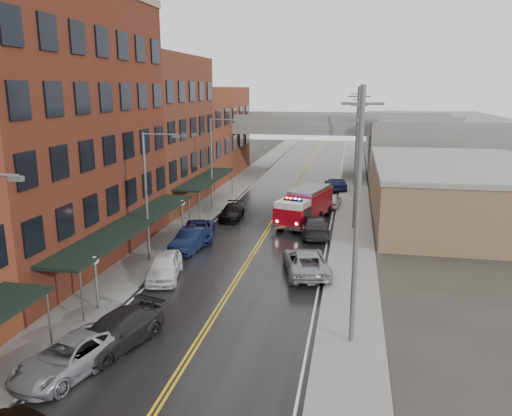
{
  "coord_description": "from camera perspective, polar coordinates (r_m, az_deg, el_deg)",
  "views": [
    {
      "loc": [
        6.9,
        -7.07,
        11.84
      ],
      "look_at": [
        -0.15,
        28.99,
        3.0
      ],
      "focal_mm": 35.0,
      "sensor_mm": 36.0,
      "label": 1
    }
  ],
  "objects": [
    {
      "name": "road",
      "position": [
        39.52,
        0.5,
        -3.89
      ],
      "size": [
        11.0,
        160.0,
        0.02
      ],
      "primitive_type": "cube",
      "color": "black",
      "rests_on": "ground"
    },
    {
      "name": "sidewalk_left",
      "position": [
        41.4,
        -9.49,
        -3.17
      ],
      "size": [
        3.0,
        160.0,
        0.15
      ],
      "primitive_type": "cube",
      "color": "slate",
      "rests_on": "ground"
    },
    {
      "name": "sidewalk_right",
      "position": [
        38.89,
        11.17,
        -4.34
      ],
      "size": [
        3.0,
        160.0,
        0.15
      ],
      "primitive_type": "cube",
      "color": "slate",
      "rests_on": "ground"
    },
    {
      "name": "curb_left",
      "position": [
        40.86,
        -7.32,
        -3.32
      ],
      "size": [
        0.3,
        160.0,
        0.15
      ],
      "primitive_type": "cube",
      "color": "gray",
      "rests_on": "ground"
    },
    {
      "name": "curb_right",
      "position": [
        38.91,
        8.73,
        -4.23
      ],
      "size": [
        0.3,
        160.0,
        0.15
      ],
      "primitive_type": "cube",
      "color": "gray",
      "rests_on": "ground"
    },
    {
      "name": "brick_building_b",
      "position": [
        36.34,
        -22.99,
        7.99
      ],
      "size": [
        9.0,
        20.0,
        18.0
      ],
      "primitive_type": "cube",
      "color": "#552116",
      "rests_on": "ground"
    },
    {
      "name": "brick_building_c",
      "position": [
        51.86,
        -12.03,
        8.44
      ],
      "size": [
        9.0,
        15.0,
        15.0
      ],
      "primitive_type": "cube",
      "color": "#59291A",
      "rests_on": "ground"
    },
    {
      "name": "brick_building_far",
      "position": [
        68.38,
        -6.22,
        8.55
      ],
      "size": [
        9.0,
        20.0,
        12.0
      ],
      "primitive_type": "cube",
      "color": "brown",
      "rests_on": "ground"
    },
    {
      "name": "tan_building",
      "position": [
        48.84,
        21.6,
        1.54
      ],
      "size": [
        14.0,
        22.0,
        5.0
      ],
      "primitive_type": "cube",
      "color": "#8F704D",
      "rests_on": "ground"
    },
    {
      "name": "right_far_block",
      "position": [
        78.25,
        19.32,
        7.03
      ],
      "size": [
        18.0,
        30.0,
        8.0
      ],
      "primitive_type": "cube",
      "color": "slate",
      "rests_on": "ground"
    },
    {
      "name": "awning_1",
      "position": [
        34.49,
        -14.02,
        -1.75
      ],
      "size": [
        2.6,
        18.0,
        3.09
      ],
      "color": "black",
      "rests_on": "ground"
    },
    {
      "name": "awning_2",
      "position": [
        50.48,
        -5.68,
        3.36
      ],
      "size": [
        2.6,
        13.0,
        3.09
      ],
      "color": "black",
      "rests_on": "ground"
    },
    {
      "name": "globe_lamp_1",
      "position": [
        28.28,
        -17.89,
        -6.84
      ],
      "size": [
        0.44,
        0.44,
        3.12
      ],
      "color": "#59595B",
      "rests_on": "ground"
    },
    {
      "name": "globe_lamp_2",
      "position": [
        40.52,
        -8.42,
        -0.22
      ],
      "size": [
        0.44,
        0.44,
        3.12
      ],
      "color": "#59595B",
      "rests_on": "ground"
    },
    {
      "name": "street_lamp_1",
      "position": [
        34.5,
        -12.11,
        2.1
      ],
      "size": [
        2.64,
        0.22,
        9.0
      ],
      "color": "#59595B",
      "rests_on": "ground"
    },
    {
      "name": "street_lamp_2",
      "position": [
        49.4,
        -4.85,
        5.74
      ],
      "size": [
        2.64,
        0.22,
        9.0
      ],
      "color": "#59595B",
      "rests_on": "ground"
    },
    {
      "name": "utility_pole_0",
      "position": [
        22.75,
        11.48,
        -0.83
      ],
      "size": [
        1.8,
        0.24,
        12.0
      ],
      "color": "#59595B",
      "rests_on": "ground"
    },
    {
      "name": "utility_pole_1",
      "position": [
        42.43,
        11.44,
        5.77
      ],
      "size": [
        1.8,
        0.24,
        12.0
      ],
      "color": "#59595B",
      "rests_on": "ground"
    },
    {
      "name": "utility_pole_2",
      "position": [
        62.31,
        11.42,
        8.17
      ],
      "size": [
        1.8,
        0.24,
        12.0
      ],
      "color": "#59595B",
      "rests_on": "ground"
    },
    {
      "name": "overpass",
      "position": [
        69.66,
        5.41,
        8.65
      ],
      "size": [
        40.0,
        10.0,
        7.5
      ],
      "color": "slate",
      "rests_on": "ground"
    },
    {
      "name": "fire_truck",
      "position": [
        44.98,
        5.56,
        0.33
      ],
      "size": [
        4.92,
        8.58,
        2.99
      ],
      "rotation": [
        0.0,
        0.0,
        -0.27
      ],
      "color": "#9B0712",
      "rests_on": "ground"
    },
    {
      "name": "parked_car_left_2",
      "position": [
        23.52,
        -20.54,
        -15.58
      ],
      "size": [
        3.77,
        5.76,
        1.47
      ],
      "primitive_type": "imported",
      "rotation": [
        0.0,
        0.0,
        -0.27
      ],
      "color": "gray",
      "rests_on": "ground"
    },
    {
      "name": "parked_car_left_3",
      "position": [
        24.84,
        -15.71,
        -13.45
      ],
      "size": [
        3.65,
        5.8,
        1.57
      ],
      "primitive_type": "imported",
      "rotation": [
        0.0,
        0.0,
        -0.29
      ],
      "color": "black",
      "rests_on": "ground"
    },
    {
      "name": "parked_car_left_4",
      "position": [
        32.44,
        -10.43,
        -6.58
      ],
      "size": [
        2.86,
        5.05,
        1.62
      ],
      "primitive_type": "imported",
      "rotation": [
        0.0,
        0.0,
        0.21
      ],
      "color": "white",
      "rests_on": "ground"
    },
    {
      "name": "parked_car_left_5",
      "position": [
        37.85,
        -7.43,
        -3.55
      ],
      "size": [
        2.17,
        4.99,
        1.6
      ],
      "primitive_type": "imported",
      "rotation": [
        0.0,
        0.0,
        -0.1
      ],
      "color": "#0E1833",
      "rests_on": "ground"
    },
    {
      "name": "parked_car_left_6",
      "position": [
        40.27,
        -6.57,
        -2.6
      ],
      "size": [
        3.44,
        5.52,
        1.42
      ],
      "primitive_type": "imported",
      "rotation": [
        0.0,
        0.0,
        0.22
      ],
      "color": "#13194A",
      "rests_on": "ground"
    },
    {
      "name": "parked_car_left_7",
      "position": [
        46.27,
        -2.78,
        -0.45
      ],
      "size": [
        2.11,
        4.74,
        1.35
      ],
      "primitive_type": "imported",
      "rotation": [
        0.0,
        0.0,
        0.05
      ],
      "color": "black",
      "rests_on": "ground"
    },
    {
      "name": "parked_car_right_0",
      "position": [
        32.89,
        5.7,
        -6.14
      ],
      "size": [
        3.94,
        6.28,
        1.62
      ],
      "primitive_type": "imported",
      "rotation": [
        0.0,
        0.0,
        3.37
      ],
      "color": "gray",
      "rests_on": "ground"
    },
    {
      "name": "parked_car_right_1",
      "position": [
        41.27,
        6.75,
        -2.05
      ],
      "size": [
        2.99,
        5.92,
        1.65
      ],
      "primitive_type": "imported",
      "rotation": [
        0.0,
        0.0,
        3.27
      ],
      "color": "#272629",
      "rests_on": "ground"
    },
    {
      "name": "parked_car_right_2",
      "position": [
        51.43,
        8.69,
        0.88
      ],
      "size": [
        1.99,
        4.29,
        1.42
      ],
      "primitive_type": "imported",
      "rotation": [
        0.0,
        0.0,
        3.07
      ],
      "color": "silver",
      "rests_on": "ground"
    },
    {
      "name": "parked_car_right_3",
      "position": [
        60.03,
        9.08,
        2.69
      ],
      "size": [
        2.88,
        4.66,
        1.45
      ],
      "primitive_type": "imported",
      "rotation": [
        0.0,
        0.0,
        3.47
      ],
      "color": "black",
      "rests_on": "ground"
    }
  ]
}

